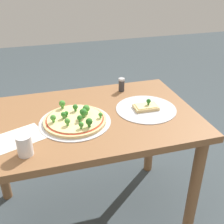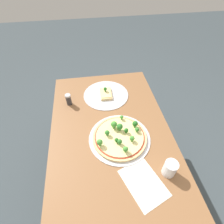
{
  "view_description": "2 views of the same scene",
  "coord_description": "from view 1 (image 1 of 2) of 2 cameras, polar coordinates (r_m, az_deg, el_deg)",
  "views": [
    {
      "loc": [
        0.22,
        1.22,
        1.4
      ],
      "look_at": [
        -0.13,
        0.03,
        0.72
      ],
      "focal_mm": 45.0,
      "sensor_mm": 36.0,
      "label": 1
    },
    {
      "loc": [
        0.62,
        -0.09,
        1.52
      ],
      "look_at": [
        -0.13,
        0.03,
        0.72
      ],
      "focal_mm": 28.0,
      "sensor_mm": 36.0,
      "label": 2
    }
  ],
  "objects": [
    {
      "name": "condiment_shaker",
      "position": [
        1.68,
        1.95,
        5.57
      ],
      "size": [
        0.04,
        0.04,
        0.08
      ],
      "color": "#333338",
      "rests_on": "dining_table"
    },
    {
      "name": "drinking_cup",
      "position": [
        1.19,
        -17.35,
        -6.5
      ],
      "size": [
        0.06,
        0.06,
        0.09
      ],
      "primitive_type": "cylinder",
      "color": "white",
      "rests_on": "dining_table"
    },
    {
      "name": "paper_menu",
      "position": [
        1.32,
        -18.52,
        -5.02
      ],
      "size": [
        0.26,
        0.22,
        0.0
      ],
      "primitive_type": "cube",
      "rotation": [
        0.0,
        0.0,
        0.37
      ],
      "color": "silver",
      "rests_on": "dining_table"
    },
    {
      "name": "pizza_tray_slice",
      "position": [
        1.49,
        6.92,
        0.79
      ],
      "size": [
        0.32,
        0.32,
        0.06
      ],
      "color": "silver",
      "rests_on": "dining_table"
    },
    {
      "name": "dining_table",
      "position": [
        1.48,
        -5.14,
        -4.41
      ],
      "size": [
        1.13,
        0.7,
        0.7
      ],
      "color": "brown",
      "rests_on": "ground_plane"
    },
    {
      "name": "ground_plane",
      "position": [
        1.87,
        -4.3,
        -19.73
      ],
      "size": [
        8.0,
        8.0,
        0.0
      ],
      "primitive_type": "plane",
      "color": "#3D474C"
    },
    {
      "name": "pizza_tray_whole",
      "position": [
        1.37,
        -7.5,
        -1.51
      ],
      "size": [
        0.35,
        0.35,
        0.07
      ],
      "color": "silver",
      "rests_on": "dining_table"
    }
  ]
}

